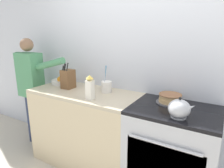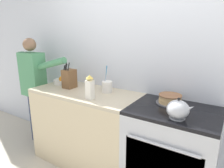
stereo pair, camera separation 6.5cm
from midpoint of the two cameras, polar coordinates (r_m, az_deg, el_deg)
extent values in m
cube|color=silver|center=(2.19, 13.17, 6.55)|extent=(8.00, 0.04, 2.60)
cube|color=beige|center=(2.53, -6.55, -12.51)|extent=(1.29, 0.61, 0.89)
cube|color=#BCAD8E|center=(2.35, -6.89, -2.45)|extent=(1.29, 0.61, 0.03)
cube|color=#B7BABF|center=(2.12, 17.27, -19.01)|extent=(0.79, 0.61, 0.89)
cylinder|color=#B7BABF|center=(1.70, 14.94, -16.64)|extent=(0.59, 0.02, 0.02)
cube|color=black|center=(1.90, 18.35, -7.34)|extent=(0.79, 0.61, 0.03)
cylinder|color=#4C4C51|center=(2.03, 17.06, -5.23)|extent=(0.27, 0.27, 0.01)
cylinder|color=tan|center=(2.02, 17.11, -4.62)|extent=(0.21, 0.21, 0.04)
cylinder|color=tan|center=(2.01, 17.19, -3.65)|extent=(0.21, 0.21, 0.04)
cylinder|color=brown|center=(2.00, 17.24, -3.05)|extent=(0.22, 0.22, 0.01)
cylinder|color=#B7BABF|center=(1.72, 19.14, -9.11)|extent=(0.12, 0.12, 0.01)
ellipsoid|color=#B7BABF|center=(1.70, 19.35, -6.89)|extent=(0.18, 0.18, 0.15)
cone|color=#B7BABF|center=(1.67, 22.26, -6.50)|extent=(0.09, 0.04, 0.08)
sphere|color=black|center=(1.67, 19.61, -4.08)|extent=(0.02, 0.02, 0.02)
cube|color=brown|center=(2.49, -11.36, 1.48)|extent=(0.13, 0.15, 0.23)
cylinder|color=black|center=(2.46, -12.72, 4.60)|extent=(0.01, 0.03, 0.06)
cylinder|color=black|center=(2.43, -12.16, 4.76)|extent=(0.01, 0.04, 0.08)
cylinder|color=black|center=(2.40, -11.56, 4.87)|extent=(0.01, 0.04, 0.10)
cylinder|color=black|center=(2.48, -12.31, 5.11)|extent=(0.01, 0.04, 0.09)
cylinder|color=silver|center=(2.27, -0.60, -0.81)|extent=(0.12, 0.12, 0.13)
cylinder|color=#B7BABF|center=(2.26, -1.17, 1.82)|extent=(0.02, 0.05, 0.25)
cylinder|color=#B7BABF|center=(2.26, -1.18, 1.61)|extent=(0.02, 0.06, 0.23)
cylinder|color=teal|center=(2.26, -1.07, 2.01)|extent=(0.02, 0.06, 0.26)
cylinder|color=silver|center=(2.73, -13.03, 0.73)|extent=(0.26, 0.26, 0.05)
sphere|color=orange|center=(2.67, -13.51, 1.40)|extent=(0.07, 0.07, 0.07)
sphere|color=orange|center=(2.77, -13.03, 1.88)|extent=(0.07, 0.07, 0.07)
cube|color=white|center=(2.04, -5.41, -1.67)|extent=(0.07, 0.07, 0.20)
pyramid|color=#E0BC4C|center=(2.01, -5.51, 2.03)|extent=(0.07, 0.07, 0.04)
cylinder|color=#283351|center=(3.22, -20.90, -8.80)|extent=(0.11, 0.11, 0.72)
cylinder|color=#283351|center=(3.10, -19.09, -9.56)|extent=(0.11, 0.11, 0.72)
cube|color=#4C8E60|center=(2.96, -21.15, 2.60)|extent=(0.34, 0.20, 0.60)
cylinder|color=#4C8E60|center=(3.12, -23.54, 3.80)|extent=(0.08, 0.08, 0.51)
cylinder|color=#4C8E60|center=(2.63, -16.42, 5.53)|extent=(0.51, 0.08, 0.21)
sphere|color=#846047|center=(2.91, -21.91, 10.42)|extent=(0.17, 0.17, 0.17)
camera|label=1|loc=(0.03, -89.10, 0.24)|focal=32.00mm
camera|label=2|loc=(0.03, 90.90, -0.24)|focal=32.00mm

